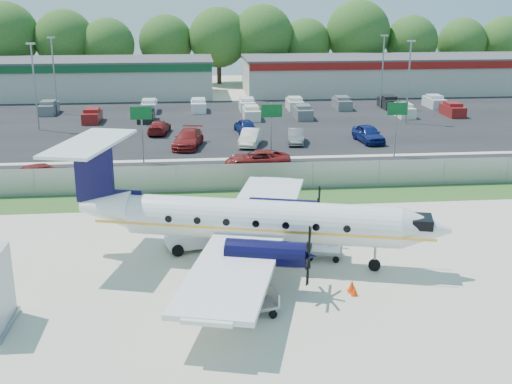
{
  "coord_description": "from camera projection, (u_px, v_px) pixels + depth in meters",
  "views": [
    {
      "loc": [
        -3.63,
        -30.9,
        13.66
      ],
      "look_at": [
        0.0,
        6.0,
        2.3
      ],
      "focal_mm": 45.0,
      "sensor_mm": 36.0,
      "label": 1
    }
  ],
  "objects": [
    {
      "name": "light_pole_sw",
      "position": [
        54.0,
        70.0,
        76.01
      ],
      "size": [
        0.9,
        0.35,
        9.09
      ],
      "color": "gray",
      "rests_on": "ground"
    },
    {
      "name": "parked_car_e",
      "position": [
        368.0,
        142.0,
        62.5
      ],
      "size": [
        2.56,
        5.11,
        1.67
      ],
      "primitive_type": "imported",
      "rotation": [
        0.0,
        0.0,
        0.12
      ],
      "color": "navy",
      "rests_on": "ground"
    },
    {
      "name": "parked_car_g",
      "position": [
        245.0,
        133.0,
        66.82
      ],
      "size": [
        2.32,
        4.55,
        1.48
      ],
      "primitive_type": "imported",
      "rotation": [
        0.0,
        0.0,
        3.28
      ],
      "color": "navy",
      "rests_on": "ground"
    },
    {
      "name": "road_car_mid",
      "position": [
        258.0,
        168.0,
        53.0
      ],
      "size": [
        5.51,
        2.75,
        1.5
      ],
      "primitive_type": "imported",
      "rotation": [
        0.0,
        0.0,
        -1.62
      ],
      "color": "maroon",
      "rests_on": "ground"
    },
    {
      "name": "grass_verge",
      "position": [
        248.0,
        198.0,
        45.16
      ],
      "size": [
        170.0,
        4.0,
        0.02
      ],
      "primitive_type": "cube",
      "color": "#2D561E",
      "rests_on": "ground"
    },
    {
      "name": "perimeter_fence",
      "position": [
        245.0,
        177.0,
        46.77
      ],
      "size": [
        120.0,
        0.06,
        1.99
      ],
      "color": "gray",
      "rests_on": "ground"
    },
    {
      "name": "sign_right",
      "position": [
        397.0,
        116.0,
        55.79
      ],
      "size": [
        1.8,
        0.26,
        5.0
      ],
      "color": "gray",
      "rests_on": "ground"
    },
    {
      "name": "baggage_cart_near",
      "position": [
        253.0,
        305.0,
        28.49
      ],
      "size": [
        2.38,
        1.78,
        1.11
      ],
      "color": "gray",
      "rests_on": "ground"
    },
    {
      "name": "building_east",
      "position": [
        394.0,
        74.0,
        94.38
      ],
      "size": [
        44.4,
        12.4,
        5.24
      ],
      "color": "#BAB6A8",
      "rests_on": "ground"
    },
    {
      "name": "light_pole_se",
      "position": [
        383.0,
        67.0,
        79.76
      ],
      "size": [
        0.9,
        0.35,
        9.09
      ],
      "color": "gray",
      "rests_on": "ground"
    },
    {
      "name": "access_road",
      "position": [
        240.0,
        172.0,
        51.82
      ],
      "size": [
        170.0,
        8.0,
        0.02
      ],
      "primitive_type": "cube",
      "color": "black",
      "rests_on": "ground"
    },
    {
      "name": "parked_car_f",
      "position": [
        159.0,
        134.0,
        66.36
      ],
      "size": [
        2.47,
        4.91,
        1.37
      ],
      "primitive_type": "imported",
      "rotation": [
        0.0,
        0.0,
        3.02
      ],
      "color": "maroon",
      "rests_on": "ground"
    },
    {
      "name": "building_west",
      "position": [
        46.0,
        78.0,
        89.7
      ],
      "size": [
        46.4,
        12.4,
        5.24
      ],
      "color": "#BAB6A8",
      "rests_on": "ground"
    },
    {
      "name": "far_parking_rows",
      "position": [
        224.0,
        115.0,
        76.56
      ],
      "size": [
        56.0,
        10.0,
        1.6
      ],
      "primitive_type": null,
      "color": "gray",
      "rests_on": "ground"
    },
    {
      "name": "cone_nose",
      "position": [
        352.0,
        286.0,
        30.86
      ],
      "size": [
        0.42,
        0.42,
        0.6
      ],
      "color": "#EF3C07",
      "rests_on": "ground"
    },
    {
      "name": "parked_car_a",
      "position": [
        98.0,
        148.0,
        59.96
      ],
      "size": [
        2.72,
        4.6,
        1.47
      ],
      "primitive_type": "imported",
      "rotation": [
        0.0,
        0.0,
        -0.24
      ],
      "color": "black",
      "rests_on": "ground"
    },
    {
      "name": "light_pole_ne",
      "position": [
        409.0,
        76.0,
        70.24
      ],
      "size": [
        0.9,
        0.35,
        9.09
      ],
      "color": "gray",
      "rests_on": "ground"
    },
    {
      "name": "ground",
      "position": [
        267.0,
        267.0,
        33.74
      ],
      "size": [
        170.0,
        170.0,
        0.0
      ],
      "primitive_type": "plane",
      "color": "beige",
      "rests_on": "ground"
    },
    {
      "name": "tree_line",
      "position": [
        215.0,
        84.0,
        104.16
      ],
      "size": [
        112.0,
        6.0,
        14.0
      ],
      "primitive_type": null,
      "color": "#295418",
      "rests_on": "ground"
    },
    {
      "name": "parking_lot",
      "position": [
        226.0,
        123.0,
        71.8
      ],
      "size": [
        170.0,
        32.0,
        0.02
      ],
      "primitive_type": "cube",
      "color": "black",
      "rests_on": "ground"
    },
    {
      "name": "pushback_tug",
      "position": [
        193.0,
        236.0,
        36.08
      ],
      "size": [
        3.07,
        2.55,
        1.49
      ],
      "color": "silver",
      "rests_on": "ground"
    },
    {
      "name": "light_pole_nw",
      "position": [
        34.0,
        81.0,
        66.5
      ],
      "size": [
        0.9,
        0.35,
        9.09
      ],
      "color": "gray",
      "rests_on": "ground"
    },
    {
      "name": "parked_car_c",
      "position": [
        251.0,
        145.0,
        61.13
      ],
      "size": [
        2.77,
        5.01,
        1.56
      ],
      "primitive_type": "imported",
      "rotation": [
        0.0,
        0.0,
        -0.25
      ],
      "color": "beige",
      "rests_on": "ground"
    },
    {
      "name": "baggage_cart_far",
      "position": [
        324.0,
        250.0,
        34.76
      ],
      "size": [
        2.24,
        1.68,
        1.05
      ],
      "color": "gray",
      "rests_on": "ground"
    },
    {
      "name": "road_car_west",
      "position": [
        44.0,
        184.0,
        48.56
      ],
      "size": [
        5.3,
        3.87,
        1.68
      ],
      "primitive_type": "imported",
      "rotation": [
        0.0,
        0.0,
        2.01
      ],
      "color": "maroon",
      "rests_on": "ground"
    },
    {
      "name": "cone_port_wing",
      "position": [
        354.0,
        291.0,
        30.47
      ],
      "size": [
        0.34,
        0.34,
        0.48
      ],
      "color": "#EF3C07",
      "rests_on": "ground"
    },
    {
      "name": "sign_mid",
      "position": [
        272.0,
        119.0,
        54.76
      ],
      "size": [
        1.8,
        0.26,
        5.0
      ],
      "color": "gray",
      "rests_on": "ground"
    },
    {
      "name": "parked_car_b",
      "position": [
        188.0,
        147.0,
        60.41
      ],
      "size": [
        3.3,
        5.99,
        1.64
      ],
      "primitive_type": "imported",
      "rotation": [
        0.0,
        0.0,
        -0.18
      ],
      "color": "maroon",
      "rests_on": "ground"
    },
    {
      "name": "cone_starboard_wing",
      "position": [
        281.0,
        217.0,
        40.48
      ],
      "size": [
        0.42,
        0.42,
        0.6
      ],
      "color": "#EF3C07",
      "rests_on": "ground"
    },
    {
      "name": "sign_left",
      "position": [
        141.0,
        121.0,
        53.73
      ],
      "size": [
        1.8,
        0.26,
        5.0
      ],
      "color": "gray",
      "rests_on": "ground"
    },
    {
      "name": "aircraft",
      "position": [
        254.0,
        220.0,
        33.55
      ],
      "size": [
        20.66,
        20.19,
        6.31
      ],
      "color": "silver",
      "rests_on": "ground"
    },
    {
      "name": "parked_car_d",
      "position": [
        296.0,
        143.0,
        62.0
      ],
      "size": [
        2.05,
        4.4,
        1.4
      ],
      "primitive_type": "imported",
      "rotation": [
        0.0,
        0.0,
        -0.14
      ],
      "color": "#595B5E",
      "rests_on": "ground"
    }
  ]
}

